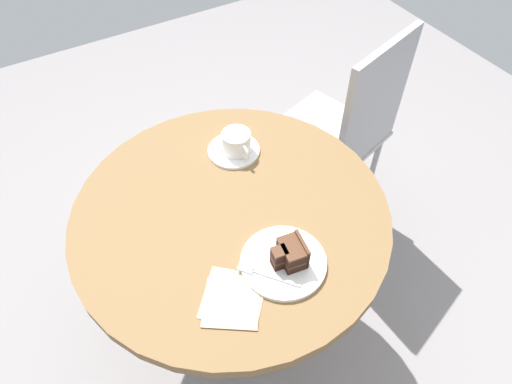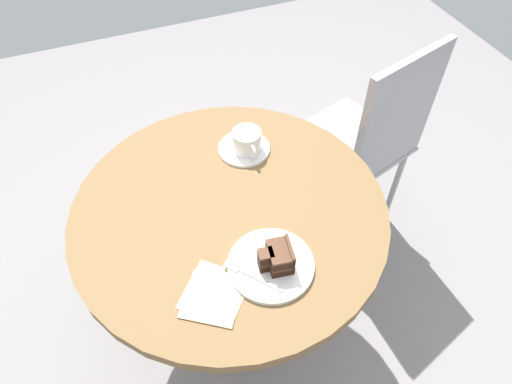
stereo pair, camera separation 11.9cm
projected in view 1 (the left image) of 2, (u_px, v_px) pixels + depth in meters
The scene contains 10 objects.
ground_plane at pixel (238, 324), 1.73m from camera, with size 4.40×4.40×0.01m, color gray.
cafe_table at pixel (232, 234), 1.28m from camera, with size 0.84×0.84×0.69m.
saucer at pixel (234, 150), 1.34m from camera, with size 0.15×0.15×0.01m.
coffee_cup at pixel (237, 142), 1.31m from camera, with size 0.11×0.08×0.06m.
teaspoon at pixel (231, 138), 1.37m from camera, with size 0.03×0.11×0.00m.
cake_plate at pixel (283, 262), 1.09m from camera, with size 0.21×0.21×0.01m.
cake_slice at pixel (291, 254), 1.06m from camera, with size 0.08×0.09×0.07m.
fork at pixel (261, 273), 1.06m from camera, with size 0.13×0.11×0.00m.
napkin at pixel (233, 299), 1.03m from camera, with size 0.19×0.19×0.00m.
cafe_chair at pixel (347, 126), 1.67m from camera, with size 0.47×0.47×0.90m.
Camera 1 is at (0.68, -0.32, 1.63)m, focal length 32.00 mm.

